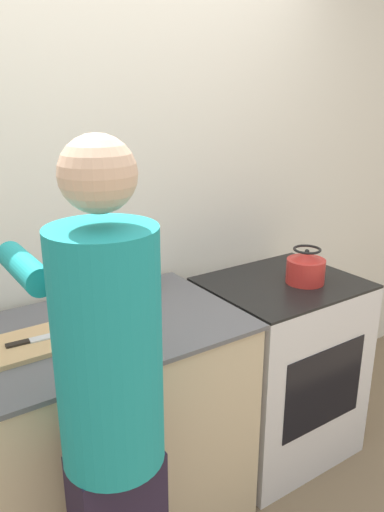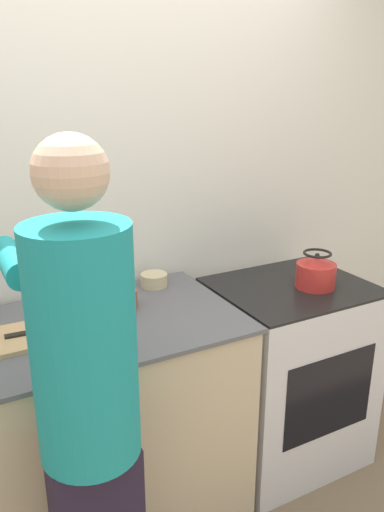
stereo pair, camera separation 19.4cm
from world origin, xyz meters
name	(u,v)px [view 1 (the left image)]	position (x,y,z in m)	size (l,w,h in m)	color
wall_back	(93,209)	(0.00, 0.76, 1.30)	(8.00, 0.05, 2.60)	silver
counter	(61,446)	(-0.37, 0.35, 0.47)	(1.50, 0.72, 0.94)	#C6B28E
oven	(278,367)	(0.75, 0.30, 0.47)	(0.71, 0.60, 0.94)	silver
person	(111,415)	(-0.38, -0.19, 0.94)	(0.33, 0.57, 1.72)	#22192C
cutting_board	(37,342)	(-0.42, 0.34, 0.95)	(0.34, 0.24, 0.02)	tan
knife	(35,340)	(-0.43, 0.34, 0.96)	(0.22, 0.05, 0.01)	silver
kettle	(306,268)	(0.83, 0.24, 1.01)	(0.18, 0.18, 0.17)	red
bowl_prep	(147,281)	(0.17, 0.60, 0.97)	(0.12, 0.12, 0.06)	#C6B789
bowl_mixing	(117,302)	(-0.06, 0.44, 0.98)	(0.15, 0.15, 0.08)	#9E4738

